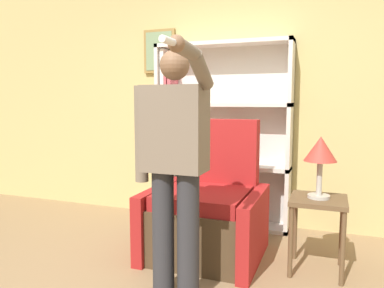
{
  "coord_description": "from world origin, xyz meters",
  "views": [
    {
      "loc": [
        0.99,
        -2.01,
        1.35
      ],
      "look_at": [
        0.02,
        0.61,
        1.03
      ],
      "focal_mm": 35.0,
      "sensor_mm": 36.0,
      "label": 1
    }
  ],
  "objects": [
    {
      "name": "bookcase",
      "position": [
        -0.22,
        1.88,
        0.98
      ],
      "size": [
        1.46,
        0.28,
        1.96
      ],
      "color": "silver",
      "rests_on": "ground_plane"
    },
    {
      "name": "person_standing",
      "position": [
        0.03,
        0.24,
        0.95
      ],
      "size": [
        0.56,
        0.78,
        1.68
      ],
      "color": "#2D2D33",
      "rests_on": "ground_plane"
    },
    {
      "name": "table_lamp",
      "position": [
        0.92,
        1.0,
        0.95
      ],
      "size": [
        0.25,
        0.25,
        0.48
      ],
      "color": "#B7B2A8",
      "rests_on": "side_table"
    },
    {
      "name": "side_table",
      "position": [
        0.92,
        1.0,
        0.49
      ],
      "size": [
        0.42,
        0.42,
        0.6
      ],
      "color": "brown",
      "rests_on": "ground_plane"
    },
    {
      "name": "wall_back",
      "position": [
        -0.01,
        2.03,
        1.4
      ],
      "size": [
        8.0,
        0.11,
        2.8
      ],
      "color": "tan",
      "rests_on": "ground_plane"
    },
    {
      "name": "armchair",
      "position": [
        0.0,
        1.04,
        0.37
      ],
      "size": [
        0.96,
        0.9,
        1.18
      ],
      "color": "#4C3823",
      "rests_on": "ground_plane"
    }
  ]
}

